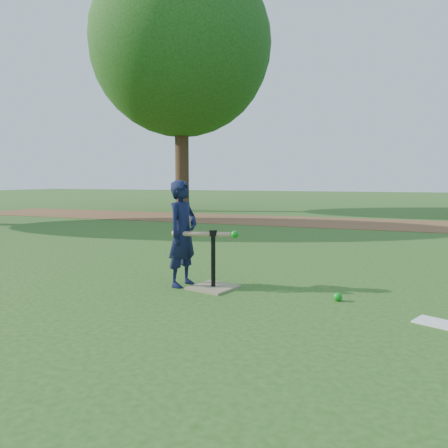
% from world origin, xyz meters
% --- Properties ---
extents(ground, '(80.00, 80.00, 0.00)m').
position_xyz_m(ground, '(0.00, 0.00, 0.00)').
color(ground, '#285116').
rests_on(ground, ground).
extents(dirt_strip, '(24.00, 3.00, 0.01)m').
position_xyz_m(dirt_strip, '(0.00, 7.50, 0.01)').
color(dirt_strip, brown).
rests_on(dirt_strip, ground).
extents(child, '(0.33, 0.45, 1.13)m').
position_xyz_m(child, '(-0.73, -0.18, 0.56)').
color(child, '#111533').
rests_on(child, ground).
extents(wiffle_ball_ground, '(0.08, 0.08, 0.08)m').
position_xyz_m(wiffle_ball_ground, '(0.90, -0.18, 0.04)').
color(wiffle_ball_ground, '#0C8E16').
rests_on(wiffle_ball_ground, ground).
extents(clipboard, '(0.37, 0.33, 0.01)m').
position_xyz_m(clipboard, '(1.71, -0.55, 0.01)').
color(clipboard, white).
rests_on(clipboard, ground).
extents(batting_tee, '(0.52, 0.52, 0.61)m').
position_xyz_m(batting_tee, '(-0.38, -0.18, 0.11)').
color(batting_tee, '#8F815B').
rests_on(batting_tee, ground).
extents(swing_action, '(0.73, 0.18, 0.08)m').
position_xyz_m(swing_action, '(-0.45, -0.19, 0.57)').
color(swing_action, tan).
rests_on(swing_action, ground).
extents(tree_left, '(6.40, 6.40, 9.08)m').
position_xyz_m(tree_left, '(-6.00, 10.00, 5.87)').
color(tree_left, '#382316').
rests_on(tree_left, ground).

